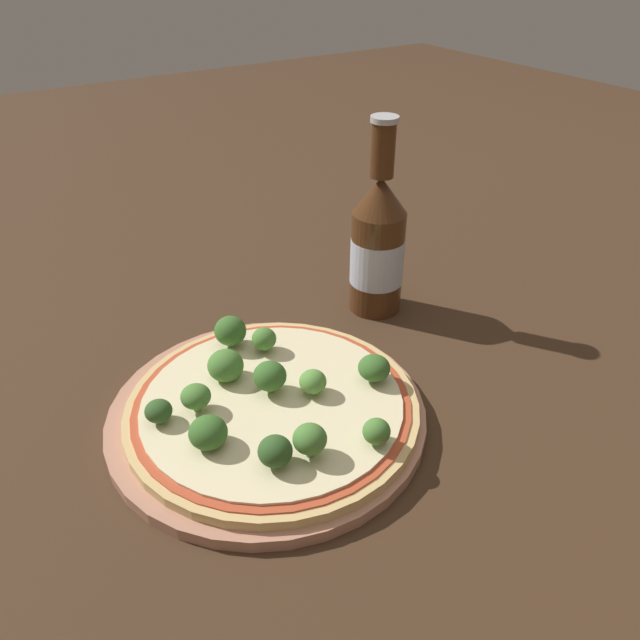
{
  "coord_description": "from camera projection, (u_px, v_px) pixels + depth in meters",
  "views": [
    {
      "loc": [
        -0.2,
        -0.41,
        0.4
      ],
      "look_at": [
        0.09,
        0.03,
        0.06
      ],
      "focal_mm": 35.0,
      "sensor_mm": 36.0,
      "label": 1
    }
  ],
  "objects": [
    {
      "name": "ground_plane",
      "position": [
        260.0,
        417.0,
        0.6
      ],
      "size": [
        3.0,
        3.0,
        0.0
      ],
      "primitive_type": "plane",
      "color": "#3D2819"
    },
    {
      "name": "broccoli_floret_7",
      "position": [
        315.0,
        437.0,
        0.51
      ],
      "size": [
        0.03,
        0.03,
        0.03
      ],
      "color": "#6B8E51",
      "rests_on": "pizza"
    },
    {
      "name": "broccoli_floret_1",
      "position": [
        226.0,
        366.0,
        0.6
      ],
      "size": [
        0.03,
        0.03,
        0.03
      ],
      "color": "#6B8E51",
      "rests_on": "pizza"
    },
    {
      "name": "broccoli_floret_5",
      "position": [
        271.0,
        377.0,
        0.58
      ],
      "size": [
        0.03,
        0.03,
        0.03
      ],
      "color": "#6B8E51",
      "rests_on": "pizza"
    },
    {
      "name": "broccoli_floret_0",
      "position": [
        376.0,
        432.0,
        0.53
      ],
      "size": [
        0.02,
        0.02,
        0.02
      ],
      "color": "#6B8E51",
      "rests_on": "pizza"
    },
    {
      "name": "broccoli_floret_2",
      "position": [
        313.0,
        382.0,
        0.58
      ],
      "size": [
        0.03,
        0.03,
        0.02
      ],
      "color": "#6B8E51",
      "rests_on": "pizza"
    },
    {
      "name": "broccoli_floret_10",
      "position": [
        159.0,
        411.0,
        0.55
      ],
      "size": [
        0.02,
        0.02,
        0.02
      ],
      "color": "#6B8E51",
      "rests_on": "pizza"
    },
    {
      "name": "plate",
      "position": [
        267.0,
        414.0,
        0.59
      ],
      "size": [
        0.3,
        0.3,
        0.01
      ],
      "color": "tan",
      "rests_on": "ground_plane"
    },
    {
      "name": "pizza",
      "position": [
        272.0,
        406.0,
        0.58
      ],
      "size": [
        0.27,
        0.27,
        0.01
      ],
      "color": "tan",
      "rests_on": "plate"
    },
    {
      "name": "beer_bottle",
      "position": [
        378.0,
        245.0,
        0.72
      ],
      "size": [
        0.06,
        0.06,
        0.23
      ],
      "color": "#472814",
      "rests_on": "ground_plane"
    },
    {
      "name": "broccoli_floret_11",
      "position": [
        196.0,
        397.0,
        0.56
      ],
      "size": [
        0.03,
        0.03,
        0.03
      ],
      "color": "#6B8E51",
      "rests_on": "pizza"
    },
    {
      "name": "broccoli_floret_9",
      "position": [
        264.0,
        339.0,
        0.64
      ],
      "size": [
        0.03,
        0.03,
        0.03
      ],
      "color": "#6B8E51",
      "rests_on": "pizza"
    },
    {
      "name": "broccoli_floret_4",
      "position": [
        208.0,
        433.0,
        0.52
      ],
      "size": [
        0.03,
        0.03,
        0.03
      ],
      "color": "#6B8E51",
      "rests_on": "pizza"
    },
    {
      "name": "broccoli_floret_3",
      "position": [
        374.0,
        368.0,
        0.6
      ],
      "size": [
        0.03,
        0.03,
        0.03
      ],
      "color": "#6B8E51",
      "rests_on": "pizza"
    },
    {
      "name": "broccoli_floret_6",
      "position": [
        275.0,
        451.0,
        0.5
      ],
      "size": [
        0.03,
        0.03,
        0.03
      ],
      "color": "#6B8E51",
      "rests_on": "pizza"
    },
    {
      "name": "broccoli_floret_8",
      "position": [
        230.0,
        331.0,
        0.64
      ],
      "size": [
        0.03,
        0.03,
        0.03
      ],
      "color": "#6B8E51",
      "rests_on": "pizza"
    }
  ]
}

